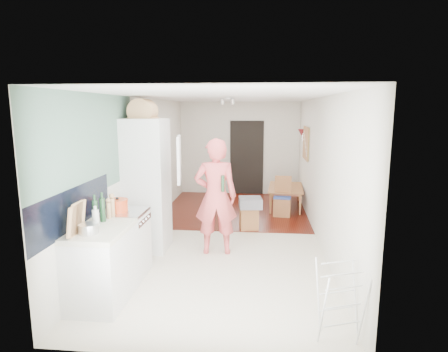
% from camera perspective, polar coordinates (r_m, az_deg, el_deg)
% --- Properties ---
extents(room_shell, '(3.20, 7.00, 2.50)m').
position_cam_1_polar(room_shell, '(6.70, 0.69, 1.16)').
color(room_shell, beige).
rests_on(room_shell, ground).
extents(floor, '(3.20, 7.00, 0.01)m').
position_cam_1_polar(floor, '(7.00, 0.67, -9.00)').
color(floor, beige).
rests_on(floor, ground).
extents(wood_floor_overlay, '(3.20, 3.30, 0.01)m').
position_cam_1_polar(wood_floor_overlay, '(8.76, 1.70, -5.02)').
color(wood_floor_overlay, '#54130B').
rests_on(wood_floor_overlay, room_shell).
extents(sage_wall_panel, '(0.02, 3.00, 1.30)m').
position_cam_1_polar(sage_wall_panel, '(5.09, -19.53, 4.57)').
color(sage_wall_panel, slate).
rests_on(sage_wall_panel, room_shell).
extents(tile_splashback, '(0.02, 1.90, 0.50)m').
position_cam_1_polar(tile_splashback, '(4.71, -21.78, -4.62)').
color(tile_splashback, black).
rests_on(tile_splashback, room_shell).
extents(doorway_recess, '(0.90, 0.04, 2.00)m').
position_cam_1_polar(doorway_recess, '(10.16, 3.48, 2.77)').
color(doorway_recess, black).
rests_on(doorway_recess, room_shell).
extents(base_cabinet, '(0.60, 0.90, 0.86)m').
position_cam_1_polar(base_cabinet, '(4.82, -18.12, -13.11)').
color(base_cabinet, silver).
rests_on(base_cabinet, room_shell).
extents(worktop, '(0.62, 0.92, 0.06)m').
position_cam_1_polar(worktop, '(4.66, -18.43, -7.89)').
color(worktop, beige).
rests_on(worktop, room_shell).
extents(range_cooker, '(0.60, 0.60, 0.88)m').
position_cam_1_polar(range_cooker, '(5.46, -14.95, -10.05)').
color(range_cooker, silver).
rests_on(range_cooker, room_shell).
extents(cooker_top, '(0.60, 0.60, 0.04)m').
position_cam_1_polar(cooker_top, '(5.32, -15.17, -5.39)').
color(cooker_top, silver).
rests_on(cooker_top, room_shell).
extents(fridge_housing, '(0.66, 0.66, 2.15)m').
position_cam_1_polar(fridge_housing, '(6.21, -11.70, -1.39)').
color(fridge_housing, silver).
rests_on(fridge_housing, room_shell).
extents(fridge_door, '(0.14, 0.56, 0.70)m').
position_cam_1_polar(fridge_door, '(5.69, -6.87, 2.56)').
color(fridge_door, silver).
rests_on(fridge_door, room_shell).
extents(fridge_interior, '(0.02, 0.52, 0.66)m').
position_cam_1_polar(fridge_interior, '(6.05, -9.05, 2.95)').
color(fridge_interior, white).
rests_on(fridge_interior, room_shell).
extents(pinboard, '(0.03, 0.90, 0.70)m').
position_cam_1_polar(pinboard, '(8.58, 12.40, 4.91)').
color(pinboard, tan).
rests_on(pinboard, room_shell).
extents(pinboard_frame, '(0.00, 0.94, 0.74)m').
position_cam_1_polar(pinboard_frame, '(8.58, 12.30, 4.91)').
color(pinboard_frame, '#965134').
rests_on(pinboard_frame, room_shell).
extents(wall_sconce, '(0.18, 0.18, 0.16)m').
position_cam_1_polar(wall_sconce, '(9.21, 11.73, 6.52)').
color(wall_sconce, maroon).
rests_on(wall_sconce, room_shell).
extents(person, '(0.86, 0.61, 2.19)m').
position_cam_1_polar(person, '(5.90, -1.28, -1.58)').
color(person, '#DD5354').
rests_on(person, floor).
extents(dining_table, '(0.74, 1.23, 0.42)m').
position_cam_1_polar(dining_table, '(8.98, 9.50, -3.45)').
color(dining_table, '#965134').
rests_on(dining_table, floor).
extents(dining_chair, '(0.40, 0.40, 0.86)m').
position_cam_1_polar(dining_chair, '(8.21, 8.89, -3.13)').
color(dining_chair, '#965134').
rests_on(dining_chair, floor).
extents(stool, '(0.39, 0.39, 0.44)m').
position_cam_1_polar(stool, '(7.29, 3.81, -6.42)').
color(stool, '#965134').
rests_on(stool, floor).
extents(grey_drape, '(0.47, 0.47, 0.19)m').
position_cam_1_polar(grey_drape, '(7.18, 4.05, -4.07)').
color(grey_drape, slate).
rests_on(grey_drape, stool).
extents(drying_rack, '(0.49, 0.47, 0.77)m').
position_cam_1_polar(drying_rack, '(4.12, 17.24, -17.91)').
color(drying_rack, silver).
rests_on(drying_rack, floor).
extents(bread_bin, '(0.49, 0.48, 0.22)m').
position_cam_1_polar(bread_bin, '(6.16, -12.25, 9.59)').
color(bread_bin, tan).
rests_on(bread_bin, fridge_housing).
extents(red_casserole, '(0.32, 0.32, 0.17)m').
position_cam_1_polar(red_casserole, '(5.30, -15.93, -4.32)').
color(red_casserole, '#DC441B').
rests_on(red_casserole, cooker_top).
extents(steel_pan, '(0.24, 0.24, 0.11)m').
position_cam_1_polar(steel_pan, '(4.48, -19.96, -7.56)').
color(steel_pan, silver).
rests_on(steel_pan, worktop).
extents(held_bottle, '(0.06, 0.06, 0.26)m').
position_cam_1_polar(held_bottle, '(5.77, -0.17, -1.14)').
color(held_bottle, '#1B3B20').
rests_on(held_bottle, person).
extents(bottle_a, '(0.08, 0.08, 0.29)m').
position_cam_1_polar(bottle_a, '(4.81, -19.04, -5.22)').
color(bottle_a, '#1B3B20').
rests_on(bottle_a, worktop).
extents(bottle_b, '(0.07, 0.07, 0.29)m').
position_cam_1_polar(bottle_b, '(4.87, -18.02, -4.93)').
color(bottle_b, '#1B3B20').
rests_on(bottle_b, worktop).
extents(bottle_c, '(0.10, 0.10, 0.20)m').
position_cam_1_polar(bottle_c, '(4.72, -18.97, -6.08)').
color(bottle_c, silver).
rests_on(bottle_c, worktop).
extents(pepper_mill_front, '(0.07, 0.07, 0.24)m').
position_cam_1_polar(pepper_mill_front, '(5.07, -16.67, -4.61)').
color(pepper_mill_front, tan).
rests_on(pepper_mill_front, worktop).
extents(pepper_mill_back, '(0.07, 0.07, 0.21)m').
position_cam_1_polar(pepper_mill_back, '(4.99, -17.16, -5.05)').
color(pepper_mill_back, tan).
rests_on(pepper_mill_back, worktop).
extents(chopping_boards, '(0.12, 0.28, 0.38)m').
position_cam_1_polar(chopping_boards, '(4.43, -21.60, -6.10)').
color(chopping_boards, tan).
rests_on(chopping_boards, worktop).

